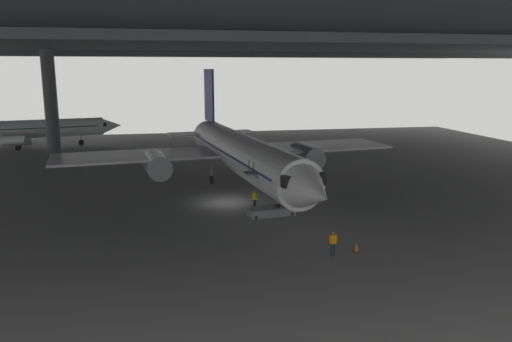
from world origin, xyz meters
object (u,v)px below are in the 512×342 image
at_px(crew_worker_by_stairs, 255,198).
at_px(airplane_distant, 28,129).
at_px(crew_worker_near_nose, 333,242).
at_px(traffic_cone_orange, 356,248).
at_px(boarding_stairs, 271,207).
at_px(airplane_main, 241,153).

relative_size(crew_worker_by_stairs, airplane_distant, 0.06).
height_order(crew_worker_near_nose, traffic_cone_orange, crew_worker_near_nose).
bearing_deg(boarding_stairs, crew_worker_by_stairs, 110.98).
relative_size(airplane_distant, traffic_cone_orange, 47.59).
bearing_deg(boarding_stairs, airplane_distant, 123.72).
distance_m(boarding_stairs, crew_worker_by_stairs, 2.61).
height_order(crew_worker_by_stairs, traffic_cone_orange, crew_worker_by_stairs).
relative_size(boarding_stairs, traffic_cone_orange, 8.12).
xyz_separation_m(airplane_main, traffic_cone_orange, (4.56, -20.85, -3.35)).
relative_size(crew_worker_near_nose, airplane_distant, 0.06).
bearing_deg(boarding_stairs, traffic_cone_orange, -68.42).
xyz_separation_m(airplane_main, airplane_distant, (-28.89, 33.21, -0.59)).
bearing_deg(crew_worker_by_stairs, airplane_main, 88.62).
height_order(boarding_stairs, crew_worker_by_stairs, boarding_stairs).
bearing_deg(airplane_main, crew_worker_by_stairs, -91.38).
height_order(airplane_main, airplane_distant, airplane_main).
xyz_separation_m(boarding_stairs, traffic_cone_orange, (3.84, -9.70, -0.46)).
height_order(crew_worker_near_nose, airplane_distant, airplane_distant).
distance_m(boarding_stairs, traffic_cone_orange, 10.44).
height_order(boarding_stairs, traffic_cone_orange, boarding_stairs).
xyz_separation_m(airplane_main, crew_worker_by_stairs, (-0.21, -8.71, -2.71)).
bearing_deg(crew_worker_near_nose, airplane_main, 97.14).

